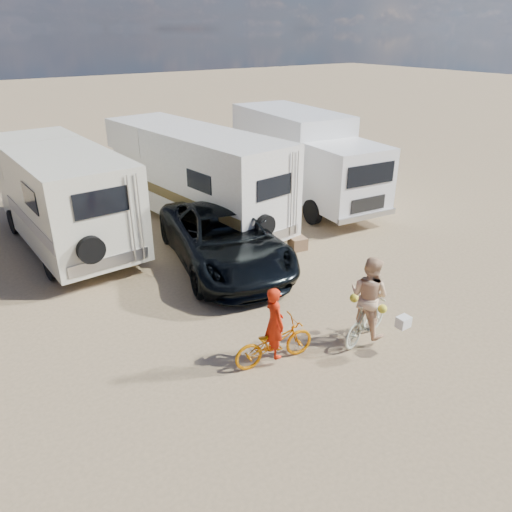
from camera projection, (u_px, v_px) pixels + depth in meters
ground at (334, 296)px, 12.82m from camera, size 140.00×140.00×0.00m
rv_main at (196, 178)px, 17.10m from camera, size 3.32×8.26×3.30m
rv_left at (63, 199)px, 15.24m from camera, size 2.91×7.17×3.14m
box_truck at (305, 159)px, 19.19m from camera, size 3.39×7.91×3.46m
dark_suv at (224, 238)px, 14.26m from camera, size 4.03×6.47×1.67m
bike_man at (274, 342)px, 10.13m from camera, size 1.86×0.88×0.94m
bike_woman at (366, 320)px, 10.87m from camera, size 1.73×0.86×1.00m
rider_man at (274, 330)px, 9.99m from camera, size 0.46×0.62×1.57m
rider_woman at (368, 303)px, 10.69m from camera, size 0.90×1.04×1.85m
bike_parked at (327, 204)px, 18.06m from camera, size 1.95×0.95×0.98m
cooler at (233, 253)px, 14.79m from camera, size 0.64×0.57×0.42m
crate at (298, 243)px, 15.49m from camera, size 0.59×0.59×0.40m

